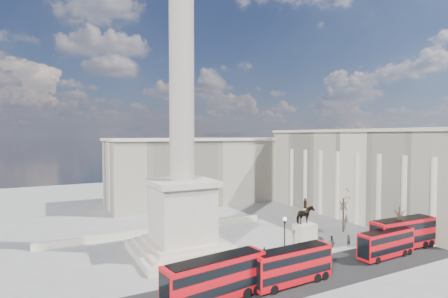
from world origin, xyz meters
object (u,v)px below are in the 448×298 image
red_bus_d (404,233)px  red_bus_c (386,243)px  nelsons_column (182,166)px  victorian_lamp (285,237)px  red_bus_b (292,265)px  pedestrian_standing (331,242)px  red_bus_a (216,279)px  equestrian_statue (305,233)px  pedestrian_walking (349,240)px  pedestrian_crossing (264,252)px

red_bus_d → red_bus_c: bearing=-165.4°
nelsons_column → victorian_lamp: nelsons_column is taller
red_bus_b → pedestrian_standing: size_ratio=5.61×
red_bus_a → equestrian_statue: equestrian_statue is taller
nelsons_column → red_bus_d: size_ratio=4.25×
nelsons_column → pedestrian_walking: (24.22, -9.07, -12.04)m
pedestrian_crossing → red_bus_b: bearing=153.2°
red_bus_b → equestrian_statue: (8.73, 8.06, 0.55)m
red_bus_b → pedestrian_crossing: size_ratio=6.85×
victorian_lamp → equestrian_statue: 6.87m
red_bus_a → red_bus_b: bearing=-8.3°
red_bus_a → pedestrian_walking: (26.54, 6.97, -1.58)m
pedestrian_walking → pedestrian_crossing: size_ratio=1.13×
nelsons_column → red_bus_b: bearing=-65.0°
nelsons_column → pedestrian_standing: (21.17, -8.52, -11.97)m
red_bus_c → pedestrian_crossing: 17.38m
nelsons_column → equestrian_statue: (16.26, -8.10, -10.14)m
red_bus_c → red_bus_b: bearing=-179.4°
red_bus_d → pedestrian_crossing: size_ratio=7.58×
victorian_lamp → pedestrian_standing: victorian_lamp is taller
pedestrian_walking → pedestrian_crossing: pedestrian_walking is taller
nelsons_column → equestrian_statue: bearing=-26.5°
nelsons_column → red_bus_a: nelsons_column is taller
red_bus_c → victorian_lamp: victorian_lamp is taller
red_bus_d → pedestrian_standing: 10.94m
red_bus_c → victorian_lamp: bearing=162.1°
red_bus_d → equestrian_statue: size_ratio=1.46×
red_bus_c → pedestrian_walking: size_ratio=5.57×
nelsons_column → victorian_lamp: 17.64m
victorian_lamp → red_bus_d: bearing=-8.1°
red_bus_a → red_bus_b: 9.85m
red_bus_b → pedestrian_standing: 15.69m
red_bus_b → equestrian_statue: bearing=40.2°
red_bus_a → pedestrian_walking: bearing=7.2°
red_bus_b → red_bus_d: red_bus_d is taller
red_bus_a → pedestrian_walking: 27.49m
pedestrian_walking → pedestrian_standing: pedestrian_standing is taller
equestrian_statue → pedestrian_standing: (4.91, -0.42, -1.84)m
nelsons_column → red_bus_b: 20.79m
nelsons_column → pedestrian_walking: size_ratio=28.48×
equestrian_statue → pedestrian_walking: bearing=-6.9°
red_bus_a → red_bus_c: (27.29, 0.76, -0.40)m
red_bus_b → equestrian_statue: 11.89m
red_bus_b → pedestrian_walking: (16.69, 7.10, -1.36)m
red_bus_a → victorian_lamp: victorian_lamp is taller
red_bus_a → victorian_lamp: bearing=13.7°
equestrian_statue → red_bus_a: bearing=-156.9°
nelsons_column → red_bus_d: nelsons_column is taller
nelsons_column → red_bus_b: nelsons_column is taller
red_bus_a → nelsons_column: bearing=74.2°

